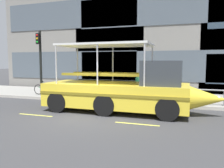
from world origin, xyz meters
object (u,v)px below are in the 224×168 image
object	(u,v)px
traffic_light_pole	(40,57)
duck_tour_boat	(126,90)
pedestrian_mid_left	(139,83)
leaned_bicycle	(45,89)
pedestrian_near_bow	(178,85)

from	to	relation	value
traffic_light_pole	duck_tour_boat	bearing A→B (deg)	-19.21
traffic_light_pole	pedestrian_mid_left	bearing A→B (deg)	6.97
leaned_bicycle	pedestrian_near_bow	world-z (taller)	pedestrian_near_bow
traffic_light_pole	leaned_bicycle	bearing A→B (deg)	82.95
leaned_bicycle	pedestrian_mid_left	world-z (taller)	pedestrian_mid_left
traffic_light_pole	pedestrian_mid_left	distance (m)	6.89
duck_tour_boat	pedestrian_near_bow	bearing A→B (deg)	56.05
duck_tour_boat	pedestrian_near_bow	distance (m)	4.29
pedestrian_near_bow	leaned_bicycle	bearing A→B (deg)	-174.24
pedestrian_mid_left	traffic_light_pole	bearing A→B (deg)	-173.03
pedestrian_mid_left	duck_tour_boat	bearing A→B (deg)	-90.78
leaned_bicycle	duck_tour_boat	bearing A→B (deg)	-22.05
leaned_bicycle	pedestrian_near_bow	bearing A→B (deg)	5.76
leaned_bicycle	duck_tour_boat	world-z (taller)	duck_tour_boat
pedestrian_near_bow	pedestrian_mid_left	world-z (taller)	pedestrian_mid_left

